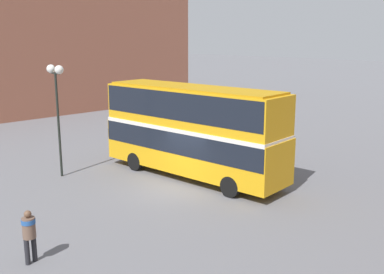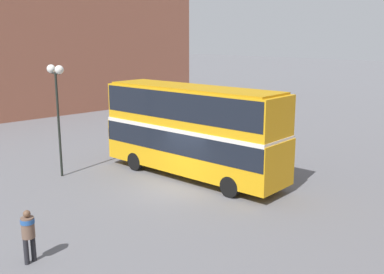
{
  "view_description": "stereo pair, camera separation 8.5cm",
  "coord_description": "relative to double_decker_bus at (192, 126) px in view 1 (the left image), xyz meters",
  "views": [
    {
      "loc": [
        15.1,
        -13.34,
        7.04
      ],
      "look_at": [
        -0.86,
        1.98,
        2.09
      ],
      "focal_mm": 42.0,
      "sensor_mm": 36.0,
      "label": 1
    },
    {
      "loc": [
        15.16,
        -13.27,
        7.04
      ],
      "look_at": [
        -0.86,
        1.98,
        2.09
      ],
      "focal_mm": 42.0,
      "sensor_mm": 36.0,
      "label": 2
    }
  ],
  "objects": [
    {
      "name": "building_row_left",
      "position": [
        -27.09,
        2.63,
        4.01
      ],
      "size": [
        11.66,
        34.95,
        13.32
      ],
      "color": "#935642",
      "rests_on": "ground_plane"
    },
    {
      "name": "ground_plane",
      "position": [
        0.86,
        -1.98,
        -2.66
      ],
      "size": [
        240.0,
        240.0,
        0.0
      ],
      "primitive_type": "plane",
      "color": "slate"
    },
    {
      "name": "parked_car_kerb_near",
      "position": [
        -12.47,
        13.23,
        -1.93
      ],
      "size": [
        4.89,
        2.58,
        1.43
      ],
      "rotation": [
        0.0,
        0.0,
        3.31
      ],
      "color": "silver",
      "rests_on": "ground_plane"
    },
    {
      "name": "pedestrian_foreground",
      "position": [
        2.96,
        -9.94,
        -1.58
      ],
      "size": [
        0.52,
        0.52,
        1.77
      ],
      "rotation": [
        0.0,
        0.0,
        3.37
      ],
      "color": "#232328",
      "rests_on": "ground_plane"
    },
    {
      "name": "street_lamp_twin_globe",
      "position": [
        -4.73,
        -4.79,
        1.93
      ],
      "size": [
        1.27,
        0.43,
        5.7
      ],
      "color": "black",
      "rests_on": "ground_plane"
    },
    {
      "name": "double_decker_bus",
      "position": [
        0.0,
        0.0,
        0.0
      ],
      "size": [
        10.42,
        3.44,
        4.65
      ],
      "rotation": [
        0.0,
        0.0,
        0.09
      ],
      "color": "gold",
      "rests_on": "ground_plane"
    }
  ]
}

